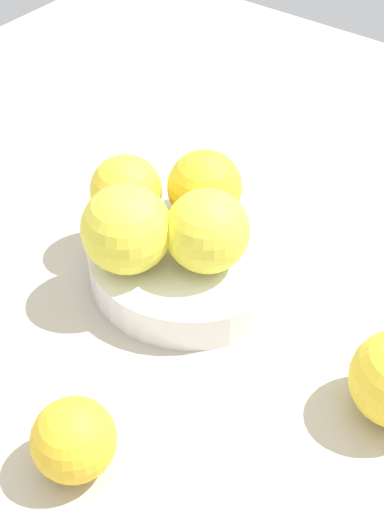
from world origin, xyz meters
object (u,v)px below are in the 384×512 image
Objects in this scene: orange_in_bowl_0 at (207,231)px; orange_in_bowl_3 at (126,191)px; fruit_bowl at (192,260)px; orange_loose_1 at (74,440)px; orange_in_bowl_2 at (126,229)px; orange_in_bowl_1 at (205,187)px.

orange_in_bowl_3 is (0.46, 9.71, -0.36)cm from orange_in_bowl_0.
orange_loose_1 reaches higher than fruit_bowl.
orange_in_bowl_2 is 18.88cm from orange_loose_1.
orange_in_bowl_3 is (-4.68, 5.66, -0.14)cm from orange_in_bowl_1.
fruit_bowl is 6.34cm from orange_in_bowl_0.
orange_in_bowl_0 is at bearing -92.72° from orange_in_bowl_3.
fruit_bowl is 3.09× the size of orange_loose_1.
orange_in_bowl_2 is at bearing 170.76° from orange_in_bowl_1.
fruit_bowl is at bearing -159.22° from orange_in_bowl_1.
fruit_bowl is 8.95cm from orange_in_bowl_3.
orange_in_bowl_2 reaches higher than orange_loose_1.
orange_in_bowl_0 is at bearing -141.78° from orange_in_bowl_1.
orange_in_bowl_1 is 7.34cm from orange_in_bowl_3.
orange_in_bowl_0 is at bearing 8.43° from orange_loose_1.
orange_in_bowl_0 is 21.09cm from orange_loose_1.
orange_in_bowl_2 is 1.18× the size of orange_in_bowl_3.
orange_loose_1 is at bearing -164.53° from orange_in_bowl_1.
orange_in_bowl_1 is at bearing -50.41° from orange_in_bowl_3.
fruit_bowl is 2.87× the size of orange_in_bowl_3.
orange_loose_1 is at bearing -148.64° from orange_in_bowl_3.
orange_in_bowl_1 is at bearing -9.24° from orange_in_bowl_2.
orange_in_bowl_3 is at bearing 41.36° from orange_in_bowl_2.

